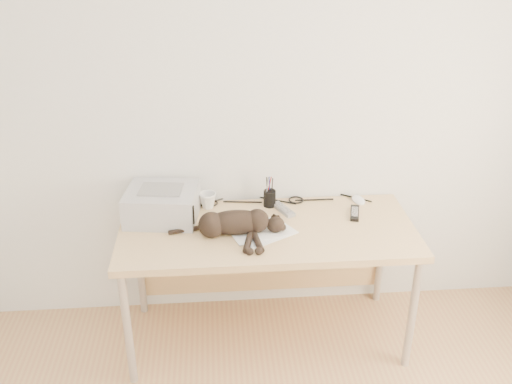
{
  "coord_description": "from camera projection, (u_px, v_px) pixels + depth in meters",
  "views": [
    {
      "loc": [
        -0.28,
        -1.26,
        2.29
      ],
      "look_at": [
        -0.07,
        1.34,
        0.99
      ],
      "focal_mm": 40.0,
      "sensor_mm": 36.0,
      "label": 1
    }
  ],
  "objects": [
    {
      "name": "pen_cup",
      "position": [
        270.0,
        198.0,
        3.29
      ],
      "size": [
        0.07,
        0.07,
        0.18
      ],
      "color": "black",
      "rests_on": "desk"
    },
    {
      "name": "cat",
      "position": [
        233.0,
        224.0,
        3.0
      ],
      "size": [
        0.62,
        0.28,
        0.14
      ],
      "rotation": [
        0.0,
        0.0,
        0.0
      ],
      "color": "black",
      "rests_on": "desk"
    },
    {
      "name": "wall_back",
      "position": [
        262.0,
        108.0,
        3.15
      ],
      "size": [
        3.5,
        0.0,
        3.5
      ],
      "primitive_type": "plane",
      "rotation": [
        1.57,
        0.0,
        0.0
      ],
      "color": "white",
      "rests_on": "floor"
    },
    {
      "name": "mouse",
      "position": [
        359.0,
        198.0,
        3.36
      ],
      "size": [
        0.09,
        0.13,
        0.04
      ],
      "primitive_type": "ellipsoid",
      "rotation": [
        0.0,
        0.0,
        0.15
      ],
      "color": "white",
      "rests_on": "desk"
    },
    {
      "name": "remote_grey",
      "position": [
        283.0,
        209.0,
        3.25
      ],
      "size": [
        0.12,
        0.19,
        0.02
      ],
      "primitive_type": "cube",
      "rotation": [
        0.0,
        0.0,
        0.44
      ],
      "color": "gray",
      "rests_on": "desk"
    },
    {
      "name": "cable_tangle",
      "position": [
        262.0,
        201.0,
        3.35
      ],
      "size": [
        1.36,
        0.09,
        0.01
      ],
      "primitive_type": null,
      "color": "black",
      "rests_on": "desk"
    },
    {
      "name": "desk",
      "position": [
        266.0,
        241.0,
        3.21
      ],
      "size": [
        1.6,
        0.7,
        0.74
      ],
      "color": "#E0C483",
      "rests_on": "floor"
    },
    {
      "name": "mug",
      "position": [
        208.0,
        200.0,
        3.27
      ],
      "size": [
        0.13,
        0.13,
        0.09
      ],
      "primitive_type": "imported",
      "rotation": [
        0.0,
        0.0,
        0.37
      ],
      "color": "white",
      "rests_on": "desk"
    },
    {
      "name": "papers",
      "position": [
        261.0,
        231.0,
        3.04
      ],
      "size": [
        0.39,
        0.34,
        0.01
      ],
      "color": "white",
      "rests_on": "desk"
    },
    {
      "name": "printer",
      "position": [
        162.0,
        204.0,
        3.14
      ],
      "size": [
        0.42,
        0.37,
        0.18
      ],
      "color": "#A1A2A6",
      "rests_on": "desk"
    },
    {
      "name": "remote_black",
      "position": [
        355.0,
        213.0,
        3.21
      ],
      "size": [
        0.09,
        0.18,
        0.02
      ],
      "primitive_type": "cube",
      "rotation": [
        0.0,
        0.0,
        -0.25
      ],
      "color": "black",
      "rests_on": "desk"
    }
  ]
}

